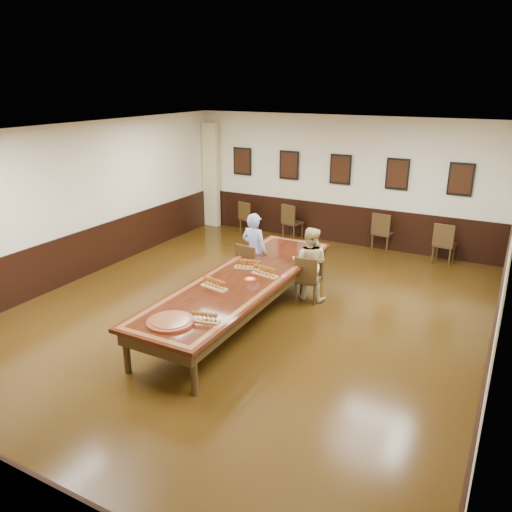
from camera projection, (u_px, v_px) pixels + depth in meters
The scene contains 24 objects.
floor at pixel (243, 318), 8.87m from camera, with size 8.00×10.00×0.02m, color black.
ceiling at pixel (241, 132), 7.80m from camera, with size 8.00×10.00×0.02m, color white.
wall_back at pixel (341, 181), 12.50m from camera, with size 8.00×0.02×3.20m, color beige.
wall_left at pixel (70, 204), 10.12m from camera, with size 0.02×10.00×3.20m, color beige.
wall_right at pixel (507, 272), 6.55m from camera, with size 0.02×10.00×3.20m, color beige.
chair_man at pixel (251, 266), 9.91m from camera, with size 0.46×0.50×0.97m, color #301F15, non-canonical shape.
chair_woman at pixel (308, 278), 9.40m from camera, with size 0.43×0.47×0.91m, color #301F15, non-canonical shape.
spare_chair_a at pixel (249, 217), 13.63m from camera, with size 0.42×0.46×0.89m, color #301F15, non-canonical shape.
spare_chair_b at pixel (293, 221), 13.14m from camera, with size 0.44×0.48×0.94m, color #301F15, non-canonical shape.
spare_chair_c at pixel (383, 232), 12.20m from camera, with size 0.45×0.50×0.97m, color #301F15, non-canonical shape.
spare_chair_d at pixel (445, 243), 11.35m from camera, with size 0.45×0.49×0.97m, color #301F15, non-canonical shape.
person_man at pixel (254, 251), 9.90m from camera, with size 0.57×0.37×1.55m, color #515ECB.
person_woman at pixel (309, 264), 9.40m from camera, with size 0.71×0.55×1.43m, color #D2C283.
pink_phone at pixel (283, 276), 8.67m from camera, with size 0.07×0.15×0.01m, color #E34B85.
curtain at pixel (211, 175), 14.06m from camera, with size 0.45×0.18×2.90m, color #C4BC87.
wainscoting at pixel (243, 291), 8.70m from camera, with size 8.00×10.00×1.00m.
conference_table at pixel (242, 285), 8.66m from camera, with size 1.40×5.00×0.76m.
posters at pixel (340, 169), 12.34m from camera, with size 6.14×0.04×0.74m.
flight_a at pixel (248, 264), 9.01m from camera, with size 0.51×0.26×0.18m.
flight_b at pixel (265, 271), 8.70m from camera, with size 0.51×0.23×0.18m.
flight_c at pixel (214, 284), 8.16m from camera, with size 0.50×0.24×0.18m.
flight_d at pixel (205, 317), 7.03m from camera, with size 0.43×0.21×0.16m.
red_plate_grp at pixel (250, 279), 8.53m from camera, with size 0.21×0.21×0.03m.
carved_platter at pixel (170, 322), 7.00m from camera, with size 0.76×0.76×0.05m.
Camera 1 is at (3.98, -6.94, 3.97)m, focal length 35.00 mm.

